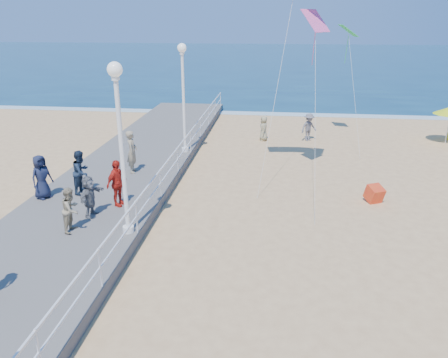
# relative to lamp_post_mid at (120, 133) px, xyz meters

# --- Properties ---
(ground) EXTENTS (160.00, 160.00, 0.00)m
(ground) POSITION_rel_lamp_post_mid_xyz_m (5.35, 0.00, -3.66)
(ground) COLOR tan
(ground) RESTS_ON ground
(ocean) EXTENTS (160.00, 90.00, 0.05)m
(ocean) POSITION_rel_lamp_post_mid_xyz_m (5.35, 65.00, -3.65)
(ocean) COLOR #0C324B
(ocean) RESTS_ON ground
(surf_line) EXTENTS (160.00, 1.20, 0.04)m
(surf_line) POSITION_rel_lamp_post_mid_xyz_m (5.35, 20.50, -3.63)
(surf_line) COLOR white
(surf_line) RESTS_ON ground
(boardwalk) EXTENTS (5.00, 44.00, 0.40)m
(boardwalk) POSITION_rel_lamp_post_mid_xyz_m (-2.15, 0.00, -3.46)
(boardwalk) COLOR slate
(boardwalk) RESTS_ON ground
(railing) EXTENTS (0.05, 42.00, 0.55)m
(railing) POSITION_rel_lamp_post_mid_xyz_m (0.30, 0.00, -2.41)
(railing) COLOR white
(railing) RESTS_ON boardwalk
(lamp_post_mid) EXTENTS (0.44, 0.44, 5.32)m
(lamp_post_mid) POSITION_rel_lamp_post_mid_xyz_m (0.00, 0.00, 0.00)
(lamp_post_mid) COLOR white
(lamp_post_mid) RESTS_ON boardwalk
(lamp_post_far) EXTENTS (0.44, 0.44, 5.32)m
(lamp_post_far) POSITION_rel_lamp_post_mid_xyz_m (0.00, 9.00, 0.00)
(lamp_post_far) COLOR white
(lamp_post_far) RESTS_ON boardwalk
(spectator_1) EXTENTS (0.59, 0.74, 1.48)m
(spectator_1) POSITION_rel_lamp_post_mid_xyz_m (-1.80, -0.11, -2.52)
(spectator_1) COLOR gray
(spectator_1) RESTS_ON boardwalk
(spectator_3) EXTENTS (0.76, 1.09, 1.73)m
(spectator_3) POSITION_rel_lamp_post_mid_xyz_m (-1.03, 2.01, -2.40)
(spectator_3) COLOR red
(spectator_3) RESTS_ON boardwalk
(spectator_4) EXTENTS (0.85, 0.98, 1.69)m
(spectator_4) POSITION_rel_lamp_post_mid_xyz_m (-4.10, 2.34, -2.41)
(spectator_4) COLOR #191F37
(spectator_4) RESTS_ON boardwalk
(spectator_5) EXTENTS (0.61, 1.40, 1.46)m
(spectator_5) POSITION_rel_lamp_post_mid_xyz_m (-1.66, 1.02, -2.53)
(spectator_5) COLOR slate
(spectator_5) RESTS_ON boardwalk
(spectator_6) EXTENTS (0.55, 0.75, 1.88)m
(spectator_6) POSITION_rel_lamp_post_mid_xyz_m (-1.64, 5.61, -2.32)
(spectator_6) COLOR gray
(spectator_6) RESTS_ON boardwalk
(spectator_7) EXTENTS (0.73, 0.90, 1.71)m
(spectator_7) POSITION_rel_lamp_post_mid_xyz_m (-2.84, 3.04, -2.41)
(spectator_7) COLOR #1B283B
(spectator_7) RESTS_ON boardwalk
(beach_walker_a) EXTENTS (1.20, 1.10, 1.62)m
(beach_walker_a) POSITION_rel_lamp_post_mid_xyz_m (6.50, 13.33, -2.85)
(beach_walker_a) COLOR slate
(beach_walker_a) RESTS_ON ground
(beach_walker_c) EXTENTS (0.59, 0.78, 1.45)m
(beach_walker_c) POSITION_rel_lamp_post_mid_xyz_m (3.87, 13.06, -2.93)
(beach_walker_c) COLOR #989069
(beach_walker_c) RESTS_ON ground
(box_kite) EXTENTS (0.80, 0.88, 0.74)m
(box_kite) POSITION_rel_lamp_post_mid_xyz_m (8.52, 4.36, -3.36)
(box_kite) COLOR red
(box_kite) RESTS_ON ground
(kite_diamond_pink) EXTENTS (1.28, 1.37, 0.87)m
(kite_diamond_pink) POSITION_rel_lamp_post_mid_xyz_m (5.97, 6.76, 3.08)
(kite_diamond_pink) COLOR #F159A8
(kite_diamond_green) EXTENTS (1.08, 1.25, 0.66)m
(kite_diamond_green) POSITION_rel_lamp_post_mid_xyz_m (8.39, 14.41, 2.49)
(kite_diamond_green) COLOR green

